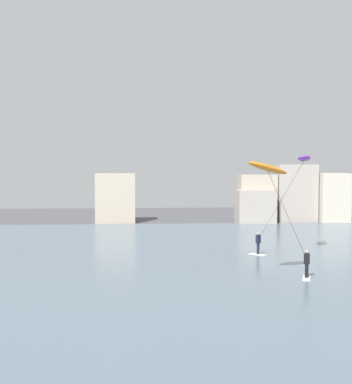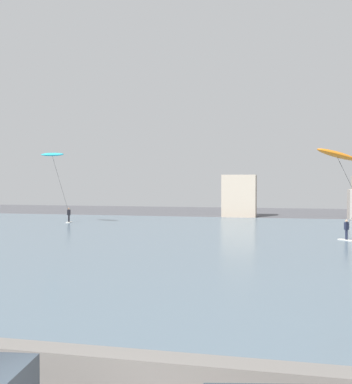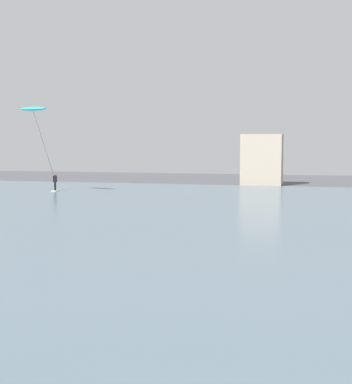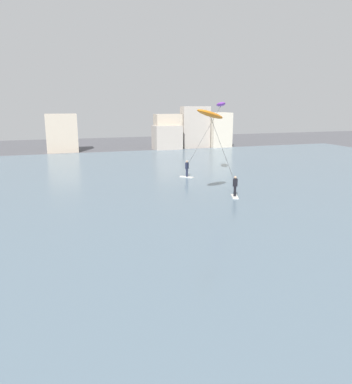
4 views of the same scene
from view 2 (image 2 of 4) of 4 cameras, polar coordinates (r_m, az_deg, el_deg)
seawall_barrier at (r=11.49m, az=-6.07°, el=-20.76°), size 60.00×0.70×1.09m
water_bay at (r=37.23m, az=7.58°, el=-6.07°), size 84.00×52.00×0.10m
kitesurfer_cyan at (r=54.46m, az=-14.08°, el=3.69°), size 3.69×4.68×7.82m
kitesurfer_orange at (r=31.72m, az=18.74°, el=3.05°), size 4.43×2.60×6.87m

